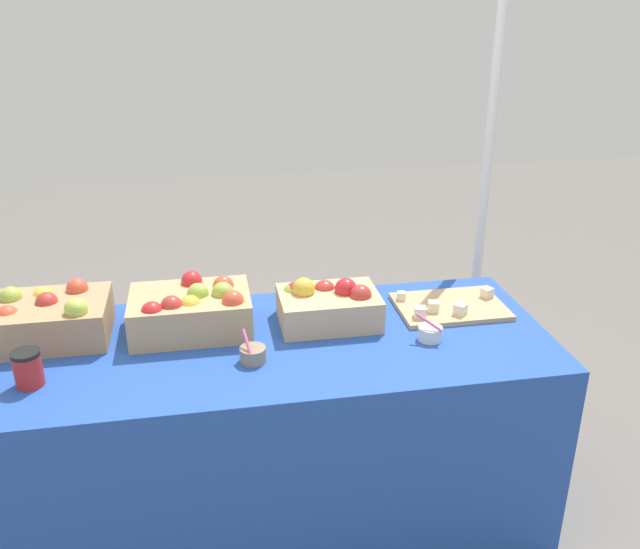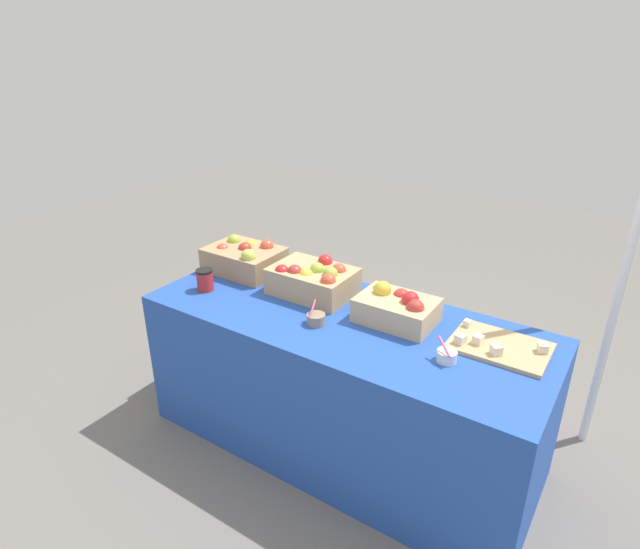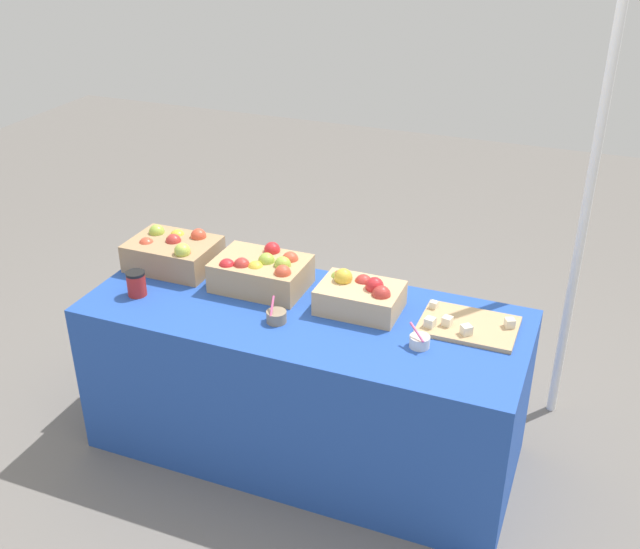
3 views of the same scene
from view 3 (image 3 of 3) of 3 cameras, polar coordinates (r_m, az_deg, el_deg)
The scene contains 10 objects.
ground_plane at distance 3.66m, azimuth -1.11°, elevation -12.76°, with size 10.00×10.00×0.00m, color slate.
table at distance 3.43m, azimuth -1.17°, elevation -8.06°, with size 1.90×0.76×0.74m, color #234CAD.
apple_crate_left at distance 3.62m, azimuth -10.97°, elevation 1.66°, with size 0.40×0.29×0.18m.
apple_crate_middle at distance 3.38m, azimuth -4.40°, elevation 0.20°, with size 0.41×0.28×0.18m.
apple_crate_right at distance 3.21m, azimuth 2.97°, elevation -1.52°, with size 0.35×0.24×0.17m.
cutting_board_front at distance 3.16m, azimuth 11.05°, elevation -3.77°, with size 0.39×0.28×0.06m.
sample_bowl_near at distance 3.00m, azimuth 7.50°, elevation -5.00°, with size 0.09×0.09×0.10m.
sample_bowl_mid at distance 3.14m, azimuth -3.31°, elevation -3.17°, with size 0.08×0.09×0.11m.
coffee_cup at distance 3.42m, azimuth -13.66°, elevation -0.67°, with size 0.08×0.08×0.11m.
tent_pole at distance 3.54m, azimuth 19.26°, elevation 3.85°, with size 0.04×0.04×2.07m, color white.
Camera 3 is at (1.10, -2.56, 2.38)m, focal length 42.49 mm.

